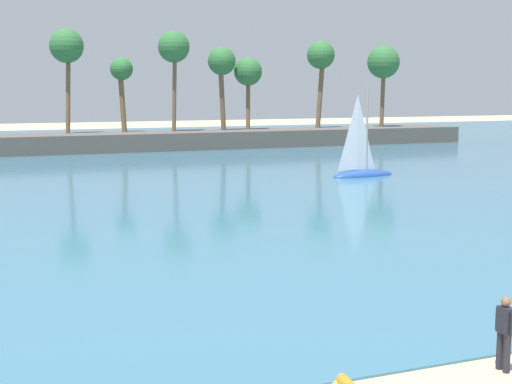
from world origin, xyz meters
name	(u,v)px	position (x,y,z in m)	size (l,w,h in m)	color
sea	(50,162)	(0.00, 58.01, 0.03)	(220.00, 97.87, 0.06)	#386B84
palm_headland	(36,115)	(-0.15, 67.08, 3.61)	(91.36, 6.89, 12.84)	#514C47
person_at_waterline	(504,331)	(4.42, 8.37, 0.89)	(0.21, 0.55, 1.67)	#23232D
sailboat_near_shore	(362,167)	(19.15, 39.85, 0.70)	(5.00, 1.95, 7.07)	#234793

